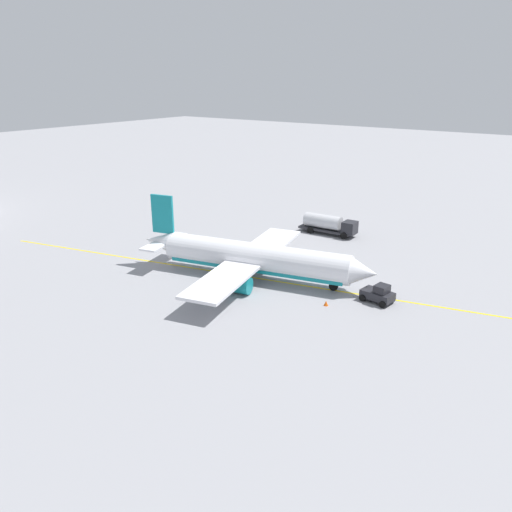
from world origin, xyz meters
The scene contains 8 objects.
ground_plane centered at (0.00, 0.00, 0.00)m, with size 400.00×400.00×0.00m, color #939399.
airplane centered at (-0.48, -0.11, 2.65)m, with size 31.73×28.08×9.65m.
fuel_tanker centered at (-1.54, 22.50, 1.72)m, with size 9.71×3.13×3.15m.
pushback_tug centered at (15.59, 2.18, 1.01)m, with size 3.84×2.74×2.20m.
refueling_worker centered at (-6.31, 14.95, 0.82)m, with size 0.63×0.62×1.71m.
safety_cone_nose centered at (8.48, 9.77, 0.33)m, with size 0.59×0.59×0.66m, color #F2590F.
safety_cone_wingtip centered at (11.21, -2.10, 0.29)m, with size 0.52×0.52×0.57m, color #F2590F.
taxi_line_marking centered at (0.00, 0.00, 0.01)m, with size 80.30×0.30×0.01m, color yellow.
Camera 1 is at (34.95, -48.82, 24.38)m, focal length 35.48 mm.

